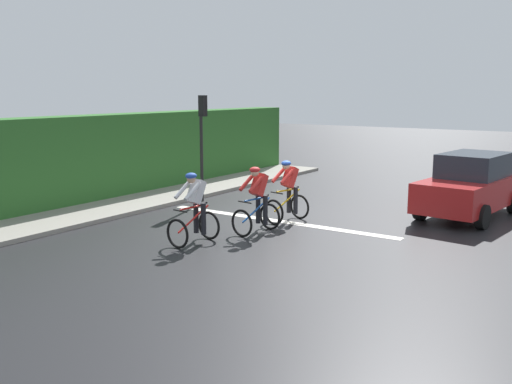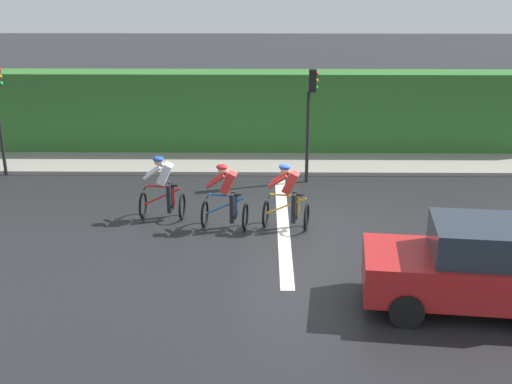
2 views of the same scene
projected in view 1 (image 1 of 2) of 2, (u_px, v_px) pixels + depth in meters
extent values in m
plane|color=black|center=(282.00, 219.00, 15.79)|extent=(80.00, 80.00, 0.00)
cube|color=gray|center=(97.00, 208.00, 16.98)|extent=(2.80, 22.52, 0.12)
cube|color=gray|center=(77.00, 196.00, 17.43)|extent=(0.44, 22.52, 0.65)
cube|color=#2D6628|center=(68.00, 162.00, 17.41)|extent=(1.10, 22.52, 2.73)
cube|color=silver|center=(277.00, 221.00, 15.59)|extent=(7.00, 0.30, 0.01)
torus|color=black|center=(177.00, 234.00, 12.82)|extent=(0.68, 0.12, 0.68)
torus|color=black|center=(209.00, 225.00, 13.60)|extent=(0.68, 0.12, 0.68)
cylinder|color=red|center=(193.00, 219.00, 13.17)|extent=(0.13, 0.99, 0.51)
cylinder|color=red|center=(203.00, 215.00, 13.40)|extent=(0.04, 0.04, 0.55)
cylinder|color=red|center=(192.00, 207.00, 13.08)|extent=(0.10, 0.72, 0.04)
cube|color=black|center=(203.00, 203.00, 13.35)|extent=(0.12, 0.23, 0.04)
cylinder|color=black|center=(180.00, 211.00, 12.81)|extent=(0.42, 0.07, 0.03)
cube|color=white|center=(196.00, 192.00, 13.14)|extent=(0.33, 0.43, 0.57)
sphere|color=tan|center=(191.00, 179.00, 12.97)|extent=(0.20, 0.20, 0.20)
ellipsoid|color=#264CB2|center=(191.00, 176.00, 12.95)|extent=(0.26, 0.30, 0.14)
cylinder|color=black|center=(204.00, 219.00, 13.25)|extent=(0.12, 0.12, 0.74)
cylinder|color=black|center=(196.00, 217.00, 13.40)|extent=(0.12, 0.12, 0.74)
cylinder|color=white|center=(192.00, 192.00, 12.81)|extent=(0.13, 0.48, 0.37)
cylinder|color=white|center=(182.00, 190.00, 13.01)|extent=(0.13, 0.48, 0.37)
torus|color=black|center=(242.00, 223.00, 13.83)|extent=(0.68, 0.16, 0.68)
torus|color=black|center=(270.00, 216.00, 14.57)|extent=(0.68, 0.16, 0.68)
cylinder|color=#1E59B2|center=(256.00, 210.00, 14.15)|extent=(0.19, 0.98, 0.51)
cylinder|color=#1E59B2|center=(264.00, 207.00, 14.37)|extent=(0.04, 0.04, 0.55)
cylinder|color=#1E59B2|center=(255.00, 199.00, 14.07)|extent=(0.15, 0.71, 0.04)
cube|color=black|center=(264.00, 195.00, 14.32)|extent=(0.13, 0.23, 0.04)
cylinder|color=black|center=(245.00, 202.00, 13.81)|extent=(0.42, 0.09, 0.03)
cube|color=red|center=(259.00, 184.00, 14.12)|extent=(0.36, 0.45, 0.57)
sphere|color=beige|center=(255.00, 173.00, 13.95)|extent=(0.20, 0.20, 0.20)
ellipsoid|color=red|center=(255.00, 170.00, 13.94)|extent=(0.28, 0.31, 0.14)
cylinder|color=black|center=(265.00, 210.00, 14.22)|extent=(0.12, 0.12, 0.74)
cylinder|color=black|center=(258.00, 209.00, 14.38)|extent=(0.12, 0.12, 0.74)
cylinder|color=red|center=(256.00, 184.00, 13.80)|extent=(0.16, 0.49, 0.37)
cylinder|color=red|center=(246.00, 183.00, 14.01)|extent=(0.16, 0.49, 0.37)
torus|color=black|center=(274.00, 212.00, 15.08)|extent=(0.68, 0.19, 0.68)
torus|color=black|center=(300.00, 207.00, 15.79)|extent=(0.68, 0.19, 0.68)
cylinder|color=gold|center=(287.00, 200.00, 15.39)|extent=(0.24, 0.98, 0.51)
cylinder|color=gold|center=(295.00, 198.00, 15.60)|extent=(0.04, 0.04, 0.55)
cylinder|color=gold|center=(286.00, 190.00, 15.31)|extent=(0.19, 0.71, 0.04)
cube|color=black|center=(295.00, 187.00, 15.55)|extent=(0.14, 0.24, 0.04)
cylinder|color=black|center=(277.00, 193.00, 15.07)|extent=(0.42, 0.11, 0.03)
cube|color=red|center=(290.00, 177.00, 15.36)|extent=(0.38, 0.46, 0.57)
sphere|color=beige|center=(286.00, 166.00, 15.20)|extent=(0.20, 0.20, 0.20)
ellipsoid|color=#264CB2|center=(286.00, 163.00, 15.18)|extent=(0.29, 0.32, 0.14)
cylinder|color=black|center=(296.00, 201.00, 15.45)|extent=(0.12, 0.12, 0.74)
cylinder|color=black|center=(289.00, 199.00, 15.62)|extent=(0.12, 0.12, 0.74)
cylinder|color=red|center=(287.00, 177.00, 15.04)|extent=(0.18, 0.49, 0.37)
cylinder|color=red|center=(278.00, 175.00, 15.26)|extent=(0.18, 0.49, 0.37)
cube|color=#B21E1E|center=(469.00, 192.00, 16.04)|extent=(2.15, 4.27, 0.80)
cube|color=#262D38|center=(474.00, 165.00, 16.10)|extent=(1.73, 2.29, 0.66)
cylinder|color=black|center=(483.00, 217.00, 14.62)|extent=(0.29, 0.66, 0.64)
cylinder|color=black|center=(421.00, 208.00, 15.68)|extent=(0.29, 0.66, 0.64)
cylinder|color=black|center=(457.00, 196.00, 17.59)|extent=(0.29, 0.66, 0.64)
cube|color=#EAEACC|center=(460.00, 201.00, 14.19)|extent=(0.29, 0.11, 0.16)
cube|color=#EAEACC|center=(421.00, 196.00, 14.84)|extent=(0.29, 0.11, 0.16)
cylinder|color=black|center=(202.00, 161.00, 17.78)|extent=(0.10, 0.10, 2.70)
cube|color=black|center=(203.00, 106.00, 17.57)|extent=(0.20, 0.20, 0.64)
sphere|color=red|center=(205.00, 99.00, 17.63)|extent=(0.11, 0.11, 0.11)
sphere|color=orange|center=(205.00, 106.00, 17.66)|extent=(0.11, 0.11, 0.11)
sphere|color=green|center=(205.00, 112.00, 17.70)|extent=(0.11, 0.11, 0.11)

